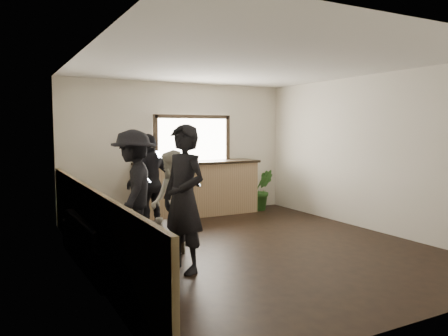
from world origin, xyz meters
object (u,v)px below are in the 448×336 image
potted_plant (262,190)px  coffee_table (164,237)px  cup_a (159,221)px  person_c (134,188)px  person_a (184,199)px  sofa (111,239)px  cup_b (176,223)px  bar_counter (198,185)px  person_d (150,183)px  person_b (172,202)px

potted_plant → coffee_table: bearing=-147.3°
cup_a → person_c: (-0.32, 0.24, 0.50)m
person_a → sofa: bearing=-153.5°
cup_b → person_a: bearing=-105.8°
bar_counter → coffee_table: 2.68m
bar_counter → person_a: (-1.70, -3.26, 0.30)m
cup_a → person_c: person_c is taller
sofa → person_c: bearing=-38.2°
cup_b → person_d: size_ratio=0.06×
sofa → potted_plant: potted_plant is taller
coffee_table → sofa: bearing=-157.6°
cup_b → person_c: person_c is taller
coffee_table → person_c: size_ratio=0.44×
person_c → person_d: bearing=170.3°
person_a → person_c: size_ratio=1.04×
sofa → person_a: person_a is taller
bar_counter → coffee_table: size_ratio=3.33×
sofa → cup_a: sofa is taller
bar_counter → person_c: size_ratio=1.48×
coffee_table → potted_plant: 3.66m
sofa → person_a: (0.75, -0.77, 0.61)m
person_a → potted_plant: bearing=116.0°
sofa → person_b: size_ratio=1.48×
potted_plant → cup_b: bearing=-144.2°
sofa → bar_counter: bearing=-46.1°
potted_plant → person_b: (-3.03, -2.24, 0.30)m
bar_counter → person_b: (-1.52, -2.39, 0.12)m
cup_b → person_b: 0.38m
cup_b → person_a: (-0.28, -0.99, 0.53)m
coffee_table → person_a: size_ratio=0.43×
cup_b → potted_plant: bearing=35.8°
cup_a → cup_b: bearing=-58.2°
potted_plant → sofa: bearing=-149.5°
sofa → potted_plant: bearing=-61.1°
person_b → cup_b: bearing=144.1°
person_c → cup_b: bearing=67.3°
sofa → person_c: person_c is taller
person_b → person_a: bearing=-7.7°
potted_plant → person_d: (-2.87, -0.76, 0.41)m
bar_counter → person_a: bar_counter is taller
potted_plant → person_c: (-3.42, -1.60, 0.45)m
cup_b → person_c: (-0.49, 0.51, 0.50)m
potted_plant → bar_counter: bearing=174.1°
cup_b → person_a: size_ratio=0.06×
coffee_table → person_b: person_b is taller
person_a → person_d: (0.34, 2.34, -0.07)m
potted_plant → person_a: size_ratio=0.49×
bar_counter → coffee_table: bar_counter is taller
person_b → person_d: (0.16, 1.47, 0.11)m
person_b → person_c: size_ratio=0.83×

